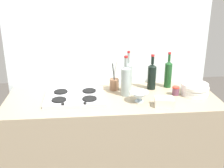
# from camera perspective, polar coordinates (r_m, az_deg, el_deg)

# --- Properties ---
(counter_block) EXTENTS (1.80, 0.70, 0.90)m
(counter_block) POSITION_cam_1_polar(r_m,az_deg,el_deg) (2.59, -0.00, -11.94)
(counter_block) COLOR tan
(counter_block) RESTS_ON ground
(backsplash_panel) EXTENTS (1.90, 0.06, 2.48)m
(backsplash_panel) POSITION_cam_1_polar(r_m,az_deg,el_deg) (2.63, -0.78, 7.33)
(backsplash_panel) COLOR silver
(backsplash_panel) RESTS_ON ground
(stovetop_hob) EXTENTS (0.50, 0.39, 0.04)m
(stovetop_hob) POSITION_cam_1_polar(r_m,az_deg,el_deg) (2.37, -7.66, -2.61)
(stovetop_hob) COLOR #B2B2B7
(stovetop_hob) RESTS_ON counter_block
(plate_stack) EXTENTS (0.24, 0.24, 0.10)m
(plate_stack) POSITION_cam_1_polar(r_m,az_deg,el_deg) (2.52, 16.67, -1.01)
(plate_stack) COLOR white
(plate_stack) RESTS_ON counter_block
(wine_bottle_leftmost) EXTENTS (0.08, 0.08, 0.32)m
(wine_bottle_leftmost) POSITION_cam_1_polar(r_m,az_deg,el_deg) (2.55, 8.19, 1.69)
(wine_bottle_leftmost) COLOR black
(wine_bottle_leftmost) RESTS_ON counter_block
(wine_bottle_mid_left) EXTENTS (0.08, 0.08, 0.35)m
(wine_bottle_mid_left) POSITION_cam_1_polar(r_m,az_deg,el_deg) (2.37, 2.83, 0.83)
(wine_bottle_mid_left) COLOR gray
(wine_bottle_mid_left) RESTS_ON counter_block
(wine_bottle_mid_right) EXTENTS (0.07, 0.07, 0.37)m
(wine_bottle_mid_right) POSITION_cam_1_polar(r_m,az_deg,el_deg) (2.45, 3.36, 1.53)
(wine_bottle_mid_right) COLOR gray
(wine_bottle_mid_right) RESTS_ON counter_block
(wine_bottle_rightmost) EXTENTS (0.07, 0.07, 0.33)m
(wine_bottle_rightmost) POSITION_cam_1_polar(r_m,az_deg,el_deg) (2.62, 11.48, 2.11)
(wine_bottle_rightmost) COLOR #19471E
(wine_bottle_rightmost) RESTS_ON counter_block
(mixing_bowl) EXTENTS (0.15, 0.15, 0.09)m
(mixing_bowl) POSITION_cam_1_polar(r_m,az_deg,el_deg) (2.28, 5.63, -2.53)
(mixing_bowl) COLOR silver
(mixing_bowl) RESTS_ON counter_block
(butter_dish) EXTENTS (0.16, 0.13, 0.07)m
(butter_dish) POSITION_cam_1_polar(r_m,az_deg,el_deg) (2.24, 10.68, -3.65)
(butter_dish) COLOR silver
(butter_dish) RESTS_ON counter_block
(utensil_crock) EXTENTS (0.08, 0.08, 0.27)m
(utensil_crock) POSITION_cam_1_polar(r_m,az_deg,el_deg) (2.52, 0.46, 0.08)
(utensil_crock) COLOR #996B4C
(utensil_crock) RESTS_ON counter_block
(condiment_jar_front) EXTENTS (0.06, 0.06, 0.08)m
(condiment_jar_front) POSITION_cam_1_polar(r_m,az_deg,el_deg) (2.48, 12.94, -1.33)
(condiment_jar_front) COLOR #66384C
(condiment_jar_front) RESTS_ON counter_block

